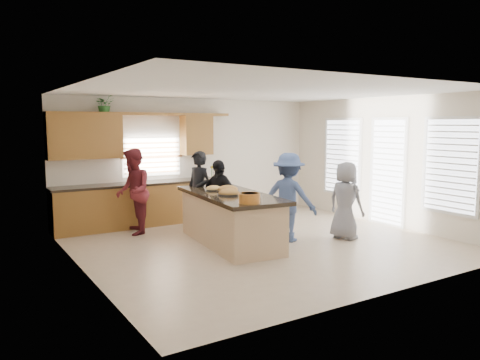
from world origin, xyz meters
TOP-DOWN VIEW (x-y plane):
  - floor at (0.00, 0.00)m, footprint 6.50×6.50m
  - room_shell at (0.00, 0.00)m, footprint 6.52×6.02m
  - back_cabinetry at (-1.47, 2.73)m, footprint 4.08×0.66m
  - right_wall_glazing at (3.22, -0.13)m, footprint 0.06×4.00m
  - island at (-0.52, 0.31)m, footprint 1.43×2.81m
  - platter_front at (-0.65, 0.15)m, footprint 0.42×0.42m
  - platter_mid at (-0.44, 0.54)m, footprint 0.43×0.43m
  - platter_back at (-0.61, 0.80)m, footprint 0.33×0.33m
  - salad_bowl at (-0.81, -0.78)m, footprint 0.35×0.35m
  - clear_cup at (-0.41, -0.48)m, footprint 0.07×0.07m
  - plate_stack at (-0.35, 1.37)m, footprint 0.20×0.20m
  - flower_vase at (-0.31, 1.34)m, footprint 0.14×0.14m
  - potted_plant at (-2.07, 2.82)m, footprint 0.43×0.39m
  - woman_left_back at (-0.57, 1.51)m, footprint 0.56×0.70m
  - woman_left_mid at (-1.78, 2.01)m, footprint 0.86×0.99m
  - woman_left_front at (-0.40, 0.98)m, footprint 0.64×0.96m
  - woman_right_back at (0.52, -0.08)m, footprint 1.11×1.25m
  - woman_right_front at (1.56, -0.53)m, footprint 0.61×0.81m

SIDE VIEW (x-z plane):
  - floor at x=0.00m, z-range 0.00..0.00m
  - island at x=-0.52m, z-range -0.02..0.93m
  - woman_right_front at x=1.56m, z-range 0.00..1.50m
  - woman_left_front at x=-0.40m, z-range 0.00..1.52m
  - woman_left_back at x=-0.57m, z-range 0.00..1.67m
  - woman_right_back at x=0.52m, z-range 0.00..1.68m
  - woman_left_mid at x=-1.78m, z-range 0.00..1.74m
  - back_cabinetry at x=-1.47m, z-range -0.32..2.14m
  - plate_stack at x=-0.35m, z-range 0.95..1.00m
  - platter_back at x=-0.61m, z-range 0.91..1.04m
  - platter_front at x=-0.65m, z-range 0.89..1.06m
  - platter_mid at x=-0.44m, z-range 0.89..1.06m
  - clear_cup at x=-0.41m, z-range 0.95..1.05m
  - salad_bowl at x=-0.81m, z-range 0.96..1.12m
  - flower_vase at x=-0.31m, z-range 0.95..1.37m
  - right_wall_glazing at x=3.22m, z-range 0.22..2.47m
  - room_shell at x=0.00m, z-range 0.50..3.31m
  - potted_plant at x=-2.07m, z-range 2.40..2.84m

